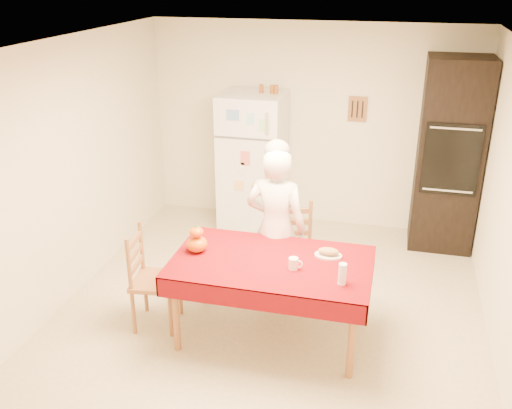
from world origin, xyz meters
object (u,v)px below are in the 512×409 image
(chair_left, at_px, (148,275))
(seated_woman, at_px, (276,228))
(pumpkin_lower, at_px, (197,244))
(coffee_mug, at_px, (293,263))
(dining_table, at_px, (271,268))
(chair_far, at_px, (293,246))
(wine_glass, at_px, (342,274))
(bread_plate, at_px, (328,256))
(refrigerator, at_px, (253,162))
(oven_cabinet, at_px, (449,156))

(chair_left, relative_size, seated_woman, 0.59)
(pumpkin_lower, bearing_deg, coffee_mug, -6.73)
(chair_left, xyz_separation_m, pumpkin_lower, (0.45, 0.09, 0.32))
(coffee_mug, bearing_deg, dining_table, 156.25)
(dining_table, bearing_deg, coffee_mug, -23.75)
(chair_far, distance_m, chair_left, 1.46)
(chair_far, xyz_separation_m, pumpkin_lower, (-0.71, -0.79, 0.32))
(chair_left, xyz_separation_m, coffee_mug, (1.32, -0.02, 0.30))
(pumpkin_lower, xyz_separation_m, wine_glass, (1.30, -0.24, 0.02))
(pumpkin_lower, xyz_separation_m, bread_plate, (1.13, 0.18, -0.06))
(refrigerator, bearing_deg, chair_far, -61.50)
(refrigerator, xyz_separation_m, chair_far, (0.78, -1.45, -0.34))
(chair_left, bearing_deg, bread_plate, -87.51)
(dining_table, distance_m, chair_far, 0.83)
(seated_woman, xyz_separation_m, pumpkin_lower, (-0.59, -0.54, 0.03))
(chair_left, xyz_separation_m, bread_plate, (1.58, 0.27, 0.26))
(coffee_mug, bearing_deg, seated_woman, 114.08)
(chair_far, bearing_deg, refrigerator, 101.23)
(coffee_mug, distance_m, pumpkin_lower, 0.89)
(wine_glass, bearing_deg, pumpkin_lower, 169.40)
(seated_woman, bearing_deg, chair_far, -111.19)
(oven_cabinet, bearing_deg, chair_left, -138.20)
(seated_woman, xyz_separation_m, bread_plate, (0.54, -0.35, -0.03))
(seated_woman, distance_m, pumpkin_lower, 0.80)
(chair_left, distance_m, seated_woman, 1.25)
(refrigerator, relative_size, wine_glass, 9.66)
(chair_far, height_order, bread_plate, chair_far)
(oven_cabinet, height_order, coffee_mug, oven_cabinet)
(dining_table, xyz_separation_m, wine_glass, (0.62, -0.23, 0.16))
(seated_woman, relative_size, wine_glass, 9.15)
(oven_cabinet, bearing_deg, dining_table, -123.73)
(oven_cabinet, height_order, pumpkin_lower, oven_cabinet)
(chair_far, height_order, coffee_mug, chair_far)
(dining_table, bearing_deg, chair_far, 87.11)
(dining_table, bearing_deg, refrigerator, 108.28)
(chair_left, bearing_deg, dining_table, -93.50)
(refrigerator, xyz_separation_m, seated_woman, (0.66, -1.70, -0.05))
(seated_woman, distance_m, bread_plate, 0.65)
(refrigerator, height_order, wine_glass, refrigerator)
(refrigerator, bearing_deg, wine_glass, -61.17)
(coffee_mug, distance_m, wine_glass, 0.44)
(refrigerator, height_order, dining_table, refrigerator)
(chair_left, bearing_deg, chair_far, -60.03)
(coffee_mug, bearing_deg, pumpkin_lower, 173.27)
(refrigerator, bearing_deg, pumpkin_lower, -88.20)
(pumpkin_lower, bearing_deg, seated_woman, 42.27)
(dining_table, xyz_separation_m, coffee_mug, (0.21, -0.09, 0.12))
(dining_table, distance_m, coffee_mug, 0.25)
(dining_table, xyz_separation_m, seated_woman, (-0.08, 0.55, 0.11))
(oven_cabinet, height_order, chair_far, oven_cabinet)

